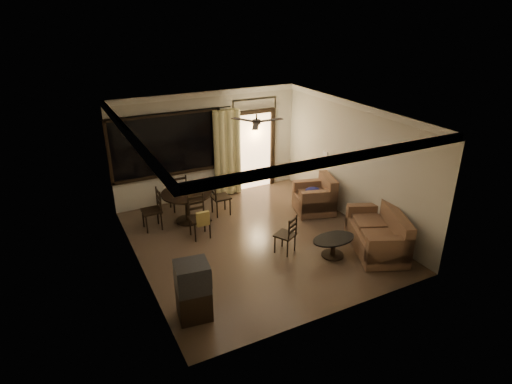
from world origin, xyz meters
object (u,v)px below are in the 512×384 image
sofa (380,235)px  coffee_table (333,244)px  tv_cabinet (193,291)px  dining_chair_south (200,225)px  side_chair (285,241)px  dining_chair_west (153,217)px  dining_chair_east (220,203)px  armchair (316,198)px  dining_table (187,199)px  dining_chair_north (179,199)px

sofa → coffee_table: sofa is taller
tv_cabinet → coffee_table: 3.20m
dining_chair_south → coffee_table: bearing=-42.1°
dining_chair_south → tv_cabinet: (-1.01, -2.46, 0.21)m
side_chair → dining_chair_west: bearing=-75.2°
dining_chair_east → armchair: dining_chair_east is taller
dining_table → dining_chair_north: dining_table is taller
tv_cabinet → coffee_table: tv_cabinet is taller
dining_chair_south → tv_cabinet: tv_cabinet is taller
dining_chair_south → armchair: 3.02m
tv_cabinet → dining_chair_east: bearing=68.6°
dining_chair_east → coffee_table: bearing=-154.7°
dining_table → coffee_table: 3.57m
dining_chair_east → armchair: size_ratio=0.86×
dining_chair_east → dining_chair_west: bearing=90.0°
dining_chair_east → coffee_table: (1.31, -2.83, -0.01)m
tv_cabinet → side_chair: tv_cabinet is taller
coffee_table → dining_chair_west: bearing=136.4°
dining_table → tv_cabinet: (-1.02, -3.32, -0.07)m
dining_chair_north → side_chair: 3.28m
dining_chair_east → side_chair: 2.31m
dining_chair_west → armchair: dining_chair_west is taller
dining_chair_north → armchair: dining_chair_north is taller
side_chair → armchair: bearing=-170.8°
armchair → coffee_table: armchair is taller
dining_table → coffee_table: size_ratio=1.27×
dining_chair_east → sofa: (2.31, -3.06, 0.07)m
dining_chair_east → side_chair: (0.51, -2.26, -0.03)m
dining_chair_west → dining_chair_north: bearing=131.0°
armchair → dining_chair_west: bearing=-177.4°
dining_chair_east → coffee_table: dining_chair_east is taller
dining_chair_west → armchair: (3.84, -0.96, 0.09)m
sofa → dining_chair_north: bearing=153.3°
coffee_table → sofa: bearing=-13.4°
dining_chair_east → side_chair: bearing=-166.8°
dining_table → dining_chair_north: bearing=89.7°
dining_chair_west → coffee_table: size_ratio=1.02×
dining_chair_west → dining_chair_east: bearing=90.0°
dining_table → coffee_table: (2.14, -2.83, -0.31)m
dining_chair_west → tv_cabinet: 3.34m
dining_chair_east → dining_chair_south: (-0.84, -0.85, 0.02)m
dining_chair_east → tv_cabinet: 3.80m
sofa → armchair: bearing=117.4°
sofa → dining_chair_west: bearing=166.0°
dining_chair_south → dining_chair_north: 1.58m
dining_chair_south → side_chair: (1.36, -1.41, -0.05)m
dining_chair_north → side_chair: bearing=114.6°
dining_chair_south → armchair: dining_chair_south is taller
tv_cabinet → side_chair: 2.60m
sofa → dining_table: bearing=159.4°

